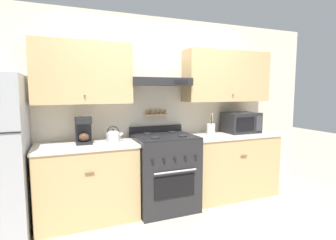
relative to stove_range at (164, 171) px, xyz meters
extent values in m
plane|color=#B2A38E|center=(0.00, -0.28, -0.49)|extent=(16.00, 16.00, 0.00)
cube|color=beige|center=(0.00, 0.39, 0.79)|extent=(5.20, 0.08, 2.55)
cube|color=tan|center=(-0.97, 0.19, 1.27)|extent=(1.14, 0.33, 0.73)
sphere|color=brown|center=(-0.97, 0.01, 1.00)|extent=(0.02, 0.02, 0.02)
cube|color=tan|center=(1.06, 0.19, 1.27)|extent=(1.32, 0.33, 0.73)
sphere|color=brown|center=(1.06, 0.01, 1.00)|extent=(0.02, 0.02, 0.02)
cube|color=#232326|center=(0.00, 0.17, 1.17)|extent=(0.81, 0.37, 0.10)
cube|color=black|center=(0.23, -0.02, 1.17)|extent=(0.19, 0.01, 0.04)
cube|color=tan|center=(0.00, 0.31, 0.72)|extent=(0.34, 0.07, 0.02)
cylinder|color=olive|center=(-0.14, 0.31, 0.76)|extent=(0.03, 0.03, 0.06)
cylinder|color=olive|center=(-0.07, 0.31, 0.76)|extent=(0.03, 0.03, 0.06)
cylinder|color=olive|center=(0.00, 0.31, 0.76)|extent=(0.03, 0.03, 0.06)
cylinder|color=olive|center=(0.07, 0.31, 0.76)|extent=(0.03, 0.03, 0.06)
cylinder|color=olive|center=(0.14, 0.31, 0.76)|extent=(0.03, 0.03, 0.06)
cube|color=tan|center=(-0.97, 0.05, -0.04)|extent=(1.14, 0.61, 0.89)
cube|color=silver|center=(-0.97, 0.05, 0.42)|extent=(1.16, 0.64, 0.03)
cylinder|color=brown|center=(-0.97, -0.27, 0.17)|extent=(0.10, 0.01, 0.01)
cube|color=tan|center=(1.06, 0.05, -0.04)|extent=(1.32, 0.61, 0.89)
cube|color=silver|center=(1.06, 0.05, 0.42)|extent=(1.35, 0.64, 0.03)
cylinder|color=brown|center=(1.06, -0.27, 0.17)|extent=(0.10, 0.01, 0.01)
cube|color=#232326|center=(0.00, 0.00, -0.01)|extent=(0.77, 0.68, 0.96)
cube|color=black|center=(0.00, -0.35, -0.09)|extent=(0.52, 0.01, 0.27)
cylinder|color=#ADAFB5|center=(0.00, -0.37, 0.11)|extent=(0.54, 0.02, 0.02)
cube|color=black|center=(0.00, 0.00, 0.48)|extent=(0.77, 0.68, 0.01)
cylinder|color=#232326|center=(-0.18, -0.16, 0.49)|extent=(0.11, 0.11, 0.02)
cylinder|color=#232326|center=(0.18, -0.16, 0.49)|extent=(0.11, 0.11, 0.02)
cylinder|color=#232326|center=(-0.18, 0.16, 0.49)|extent=(0.11, 0.11, 0.02)
cylinder|color=#232326|center=(0.18, 0.16, 0.49)|extent=(0.11, 0.11, 0.02)
cylinder|color=black|center=(-0.28, -0.36, 0.26)|extent=(0.03, 0.02, 0.03)
cylinder|color=black|center=(-0.14, -0.36, 0.26)|extent=(0.03, 0.02, 0.03)
cylinder|color=black|center=(0.00, -0.36, 0.26)|extent=(0.03, 0.02, 0.03)
cylinder|color=black|center=(0.14, -0.36, 0.26)|extent=(0.03, 0.02, 0.03)
cylinder|color=black|center=(0.28, -0.36, 0.26)|extent=(0.03, 0.02, 0.03)
cube|color=#232326|center=(0.00, 0.32, 0.52)|extent=(0.77, 0.04, 0.09)
cylinder|color=#B7B7BC|center=(-0.65, 0.07, 0.48)|extent=(0.16, 0.16, 0.11)
ellipsoid|color=#B7B7BC|center=(-0.65, 0.07, 0.54)|extent=(0.15, 0.15, 0.06)
sphere|color=black|center=(-0.65, 0.07, 0.58)|extent=(0.02, 0.02, 0.02)
cylinder|color=#B7B7BC|center=(-0.57, 0.07, 0.50)|extent=(0.10, 0.04, 0.09)
torus|color=black|center=(-0.65, 0.07, 0.56)|extent=(0.15, 0.01, 0.15)
cube|color=black|center=(-0.99, 0.07, 0.45)|extent=(0.18, 0.20, 0.03)
cube|color=black|center=(-0.99, 0.13, 0.59)|extent=(0.18, 0.08, 0.31)
cube|color=black|center=(-0.99, 0.06, 0.71)|extent=(0.18, 0.16, 0.07)
ellipsoid|color=#4C3323|center=(-0.99, 0.05, 0.51)|extent=(0.12, 0.12, 0.11)
cube|color=#232326|center=(1.27, 0.09, 0.58)|extent=(0.50, 0.37, 0.30)
cube|color=black|center=(1.21, -0.10, 0.58)|extent=(0.30, 0.01, 0.19)
cube|color=#38383D|center=(1.45, -0.10, 0.58)|extent=(0.10, 0.01, 0.22)
cylinder|color=silver|center=(0.74, 0.07, 0.51)|extent=(0.12, 0.12, 0.16)
cylinder|color=olive|center=(0.72, 0.07, 0.66)|extent=(0.01, 0.05, 0.16)
cylinder|color=#28282B|center=(0.75, 0.08, 0.66)|extent=(0.01, 0.04, 0.16)
cylinder|color=#B2B2B7|center=(0.77, 0.08, 0.66)|extent=(0.01, 0.03, 0.16)
camera|label=1|loc=(-1.20, -3.13, 1.05)|focal=28.00mm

